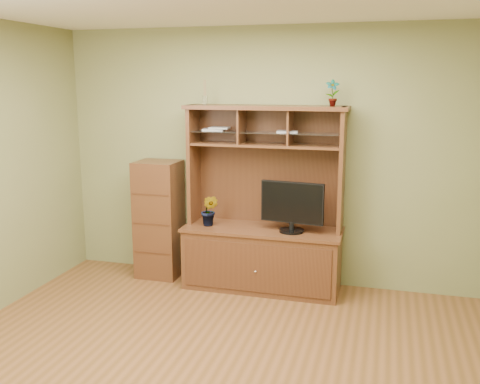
% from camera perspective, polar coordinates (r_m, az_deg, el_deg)
% --- Properties ---
extents(room, '(4.54, 4.04, 2.74)m').
position_cam_1_polar(room, '(3.79, -3.80, -0.31)').
color(room, brown).
rests_on(room, ground).
extents(media_hutch, '(1.66, 0.61, 1.90)m').
position_cam_1_polar(media_hutch, '(5.60, 2.45, -5.06)').
color(media_hutch, '#452713').
rests_on(media_hutch, room).
extents(monitor, '(0.65, 0.25, 0.51)m').
position_cam_1_polar(monitor, '(5.36, 5.57, -1.47)').
color(monitor, black).
rests_on(monitor, media_hutch).
extents(orchid_plant, '(0.20, 0.16, 0.33)m').
position_cam_1_polar(orchid_plant, '(5.59, -3.27, -1.99)').
color(orchid_plant, '#36561D').
rests_on(orchid_plant, media_hutch).
extents(top_plant, '(0.15, 0.11, 0.26)m').
position_cam_1_polar(top_plant, '(5.33, 9.83, 10.39)').
color(top_plant, '#276122').
rests_on(top_plant, media_hutch).
extents(reed_diffuser, '(0.05, 0.05, 0.25)m').
position_cam_1_polar(reed_diffuser, '(5.62, -3.77, 10.29)').
color(reed_diffuser, silver).
rests_on(reed_diffuser, media_hutch).
extents(magazines, '(1.01, 0.20, 0.04)m').
position_cam_1_polar(magazines, '(5.53, -0.12, 6.66)').
color(magazines, '#A5A5A9').
rests_on(magazines, media_hutch).
extents(side_cabinet, '(0.46, 0.42, 1.29)m').
position_cam_1_polar(side_cabinet, '(5.97, -8.61, -2.88)').
color(side_cabinet, '#452713').
rests_on(side_cabinet, room).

